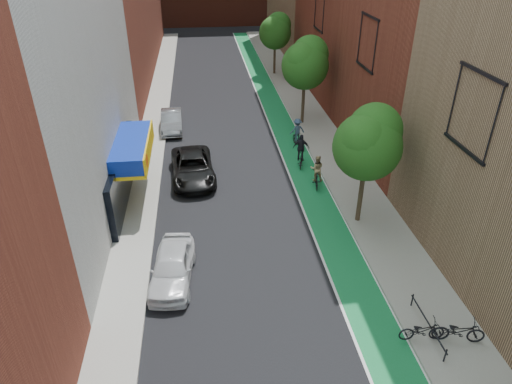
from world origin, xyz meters
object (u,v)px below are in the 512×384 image
object	(u,v)px
parked_car_black	(193,167)
cyclist_lane_far	(297,134)
cyclist_lane_mid	(301,154)
parked_car_white	(172,267)
parked_car_silver	(172,121)
cyclist_lane_near	(317,174)

from	to	relation	value
parked_car_black	cyclist_lane_far	xyz separation A→B (m)	(7.37, 4.04, 0.13)
parked_car_black	cyclist_lane_far	world-z (taller)	cyclist_lane_far
cyclist_lane_mid	parked_car_white	bearing A→B (deg)	67.32
cyclist_lane_mid	cyclist_lane_far	xyz separation A→B (m)	(0.38, 3.13, 0.05)
cyclist_lane_mid	cyclist_lane_far	distance (m)	3.15
parked_car_silver	cyclist_lane_near	bearing A→B (deg)	-49.73
cyclist_lane_near	cyclist_lane_mid	world-z (taller)	cyclist_lane_mid
parked_car_white	parked_car_black	distance (m)	9.43
parked_car_silver	cyclist_lane_mid	world-z (taller)	cyclist_lane_mid
parked_car_white	cyclist_lane_near	distance (m)	11.16
cyclist_lane_far	parked_car_white	bearing A→B (deg)	48.70
cyclist_lane_near	cyclist_lane_far	xyz separation A→B (m)	(0.03, 5.93, 0.06)
cyclist_lane_far	cyclist_lane_near	bearing A→B (deg)	80.09
cyclist_lane_near	cyclist_lane_far	distance (m)	5.93
parked_car_silver	cyclist_lane_far	world-z (taller)	cyclist_lane_far
parked_car_black	cyclist_lane_near	distance (m)	7.57
parked_car_black	cyclist_lane_far	distance (m)	8.40
cyclist_lane_far	parked_car_silver	bearing A→B (deg)	-33.88
parked_car_white	cyclist_lane_near	bearing A→B (deg)	47.80
parked_car_silver	cyclist_lane_near	world-z (taller)	cyclist_lane_near
cyclist_lane_far	cyclist_lane_mid	bearing A→B (deg)	73.41
parked_car_white	cyclist_lane_near	size ratio (longest dim) A/B	2.19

